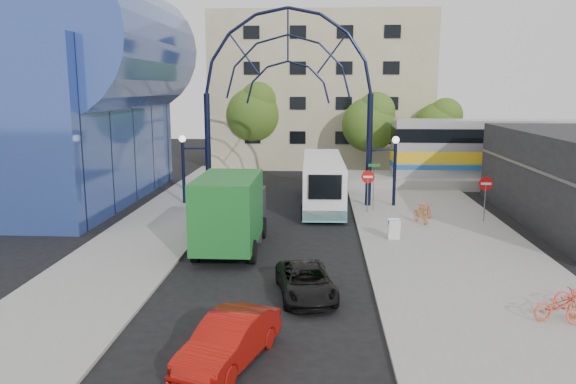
# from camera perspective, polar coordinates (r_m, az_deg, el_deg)

# --- Properties ---
(ground) EXTENTS (120.00, 120.00, 0.00)m
(ground) POSITION_cam_1_polar(r_m,az_deg,el_deg) (21.89, -2.16, -9.05)
(ground) COLOR black
(ground) RESTS_ON ground
(sidewalk_east) EXTENTS (8.00, 56.00, 0.12)m
(sidewalk_east) POSITION_cam_1_polar(r_m,az_deg,el_deg) (26.28, 16.45, -5.98)
(sidewalk_east) COLOR gray
(sidewalk_east) RESTS_ON ground
(plaza_west) EXTENTS (5.00, 50.00, 0.12)m
(plaza_west) POSITION_cam_1_polar(r_m,az_deg,el_deg) (28.79, -14.03, -4.41)
(plaza_west) COLOR gray
(plaza_west) RESTS_ON ground
(gateway_arch) EXTENTS (13.64, 0.44, 12.10)m
(gateway_arch) POSITION_cam_1_polar(r_m,az_deg,el_deg) (34.60, -0.01, 12.57)
(gateway_arch) COLOR black
(gateway_arch) RESTS_ON ground
(stop_sign) EXTENTS (0.80, 0.07, 2.50)m
(stop_sign) POSITION_cam_1_polar(r_m,az_deg,el_deg) (33.08, 8.12, 1.15)
(stop_sign) COLOR slate
(stop_sign) RESTS_ON sidewalk_east
(do_not_enter_sign) EXTENTS (0.76, 0.07, 2.48)m
(do_not_enter_sign) POSITION_cam_1_polar(r_m,az_deg,el_deg) (32.27, 19.45, 0.38)
(do_not_enter_sign) COLOR slate
(do_not_enter_sign) RESTS_ON sidewalk_east
(street_name_sign) EXTENTS (0.70, 0.70, 2.80)m
(street_name_sign) POSITION_cam_1_polar(r_m,az_deg,el_deg) (33.69, 8.72, 1.54)
(street_name_sign) COLOR slate
(street_name_sign) RESTS_ON sidewalk_east
(sandwich_board) EXTENTS (0.55, 0.61, 0.99)m
(sandwich_board) POSITION_cam_1_polar(r_m,az_deg,el_deg) (27.55, 10.73, -3.49)
(sandwich_board) COLOR white
(sandwich_board) RESTS_ON sidewalk_east
(transit_hall) EXTENTS (16.50, 18.00, 14.50)m
(transit_hall) POSITION_cam_1_polar(r_m,az_deg,el_deg) (39.52, -22.94, 8.81)
(transit_hall) COLOR #334B9B
(transit_hall) RESTS_ON ground
(apartment_block) EXTENTS (20.00, 12.10, 14.00)m
(apartment_block) POSITION_cam_1_polar(r_m,az_deg,el_deg) (55.50, 3.36, 10.20)
(apartment_block) COLOR tan
(apartment_block) RESTS_ON ground
(train_platform) EXTENTS (32.00, 5.00, 0.80)m
(train_platform) POSITION_cam_1_polar(r_m,az_deg,el_deg) (46.70, 25.94, 0.95)
(train_platform) COLOR gray
(train_platform) RESTS_ON ground
(train_car) EXTENTS (25.10, 3.05, 4.20)m
(train_car) POSITION_cam_1_polar(r_m,az_deg,el_deg) (46.39, 26.19, 3.99)
(train_car) COLOR #B7B7BC
(train_car) RESTS_ON train_platform
(tree_north_a) EXTENTS (4.48, 4.48, 7.00)m
(tree_north_a) POSITION_cam_1_polar(r_m,az_deg,el_deg) (46.71, 8.43, 7.10)
(tree_north_a) COLOR #382314
(tree_north_a) RESTS_ON ground
(tree_north_b) EXTENTS (5.12, 5.12, 8.00)m
(tree_north_b) POSITION_cam_1_polar(r_m,az_deg,el_deg) (50.84, -3.37, 8.21)
(tree_north_b) COLOR #382314
(tree_north_b) RESTS_ON ground
(tree_north_c) EXTENTS (4.16, 4.16, 6.50)m
(tree_north_c) POSITION_cam_1_polar(r_m,az_deg,el_deg) (49.59, 15.18, 6.66)
(tree_north_c) COLOR #382314
(tree_north_c) RESTS_ON ground
(city_bus) EXTENTS (2.74, 10.97, 3.00)m
(city_bus) POSITION_cam_1_polar(r_m,az_deg,el_deg) (35.31, 3.56, 1.13)
(city_bus) COLOR white
(city_bus) RESTS_ON ground
(green_truck) EXTENTS (2.75, 7.00, 3.52)m
(green_truck) POSITION_cam_1_polar(r_m,az_deg,el_deg) (25.85, -5.76, -1.97)
(green_truck) COLOR black
(green_truck) RESTS_ON ground
(black_suv) EXTENTS (2.53, 4.29, 1.12)m
(black_suv) POSITION_cam_1_polar(r_m,az_deg,el_deg) (20.18, 1.82, -9.10)
(black_suv) COLOR black
(black_suv) RESTS_ON ground
(red_sedan) EXTENTS (2.61, 4.23, 1.32)m
(red_sedan) POSITION_cam_1_polar(r_m,az_deg,el_deg) (15.68, -6.01, -14.75)
(red_sedan) COLOR #960F09
(red_sedan) RESTS_ON ground
(bike_near_a) EXTENTS (0.92, 1.75, 0.87)m
(bike_near_a) POSITION_cam_1_polar(r_m,az_deg,el_deg) (32.89, 13.81, -1.65)
(bike_near_a) COLOR #D65F2A
(bike_near_a) RESTS_ON sidewalk_east
(bike_near_b) EXTENTS (0.93, 1.71, 0.99)m
(bike_near_b) POSITION_cam_1_polar(r_m,az_deg,el_deg) (31.22, 13.35, -2.17)
(bike_near_b) COLOR orange
(bike_near_b) RESTS_ON sidewalk_east
(bike_far_c) EXTENTS (1.93, 1.13, 0.96)m
(bike_far_c) POSITION_cam_1_polar(r_m,az_deg,el_deg) (19.97, 25.85, -10.29)
(bike_far_c) COLOR #CA4628
(bike_far_c) RESTS_ON sidewalk_east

